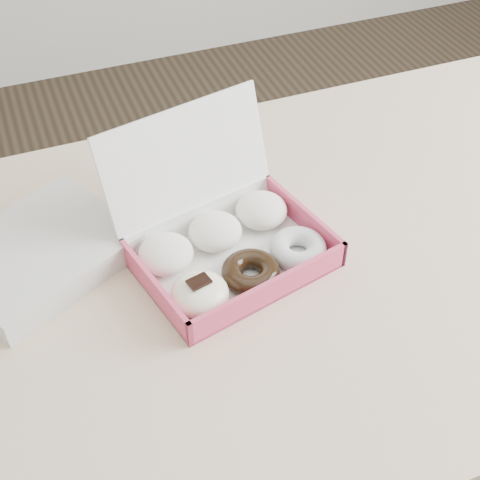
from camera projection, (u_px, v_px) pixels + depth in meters
name	position (u px, v px, depth m)	size (l,w,h in m)	color
ground	(301.00, 475.00, 1.54)	(4.00, 4.00, 0.00)	black
table	(328.00, 276.00, 1.08)	(1.20, 0.80, 0.75)	tan
donut_box	(225.00, 242.00, 0.97)	(0.32, 0.30, 0.19)	white
newspapers	(41.00, 253.00, 0.97)	(0.25, 0.20, 0.04)	white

